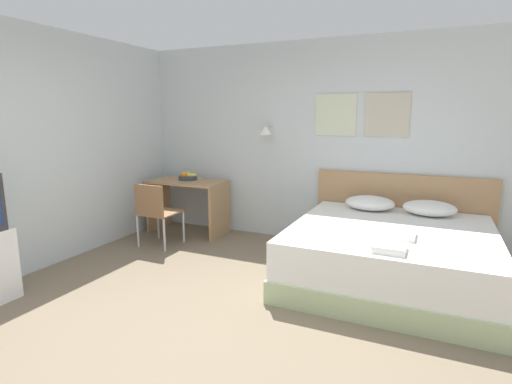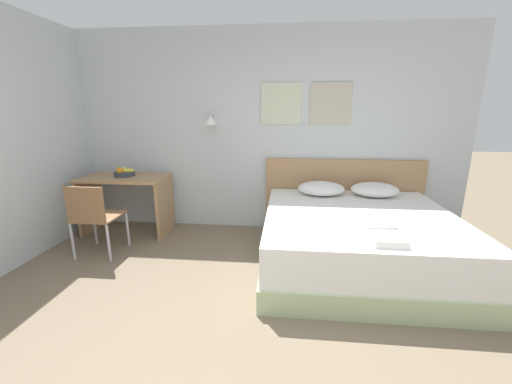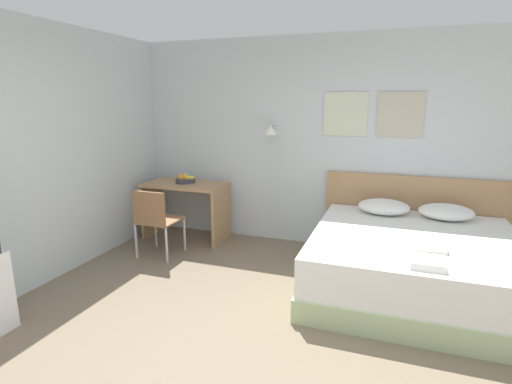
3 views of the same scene
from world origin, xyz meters
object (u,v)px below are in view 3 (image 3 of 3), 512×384
Objects in this scene: folded_towel_near_foot at (430,244)px; fruit_bowl at (185,179)px; desk_chair at (155,217)px; headboard at (412,216)px; pillow_right at (446,212)px; pillow_left at (384,207)px; folded_towel_mid_bed at (427,262)px; bed at (413,264)px; desk at (186,201)px.

folded_towel_near_foot is 3.18m from fruit_bowl.
headboard is at bearing 20.58° from desk_chair.
headboard is 3.62× the size of pillow_right.
fruit_bowl is at bearing 91.04° from desk_chair.
pillow_left is 2.69m from desk_chair.
desk_chair is (-2.95, 0.67, -0.11)m from folded_towel_mid_bed.
headboard is (-0.00, 1.01, 0.21)m from bed.
bed is 1.79× the size of desk.
desk is at bearing -173.03° from headboard.
bed is at bearing -12.89° from desk.
headboard is at bearing 6.97° from desk.
desk_chair reaches higher than folded_towel_mid_bed.
folded_towel_mid_bed is 3.03m from desk_chair.
pillow_left is at bearing 180.00° from pillow_right.
fruit_bowl reaches higher than folded_towel_near_foot.
bed is at bearing 94.46° from folded_towel_mid_bed.
desk_chair is at bearing -159.42° from headboard.
pillow_left is at bearing 114.77° from bed.
pillow_left is at bearing 104.84° from folded_towel_mid_bed.
headboard is 1.77m from folded_towel_mid_bed.
desk is (-2.99, 0.96, -0.08)m from folded_towel_near_foot.
pillow_left is 1.51m from folded_towel_mid_bed.
desk is at bearing -65.63° from fruit_bowl.
pillow_right is (0.66, 0.00, 0.00)m from pillow_left.
fruit_bowl is (-3.01, 1.00, 0.20)m from folded_towel_near_foot.
headboard is 2.94m from fruit_bowl.
headboard reaches higher than desk_chair.
bed is 7.48× the size of folded_towel_mid_bed.
desk_chair is (-3.00, 0.22, -0.11)m from folded_towel_near_foot.
desk is at bearing -178.92° from pillow_left.
headboard is at bearing 42.94° from pillow_left.
pillow_left is (-0.33, 0.71, 0.38)m from bed.
pillow_left reaches higher than folded_towel_mid_bed.
desk_chair is at bearing -163.06° from pillow_left.
desk_chair is (-2.90, -1.09, 0.01)m from headboard.
folded_towel_mid_bed is at bearing -100.49° from pillow_right.
pillow_left and pillow_right have the same top height.
pillow_left is at bearing 16.94° from desk_chair.
desk is 4.11× the size of fruit_bowl.
bed is at bearing -114.77° from pillow_right.
pillow_right is 2.15× the size of fruit_bowl.
folded_towel_mid_bed is (0.06, -0.75, 0.32)m from bed.
pillow_right is 3.32m from desk_chair.
bed is at bearing 109.15° from folded_towel_near_foot.
pillow_left is 2.15× the size of fruit_bowl.
headboard reaches higher than folded_towel_near_foot.
folded_towel_mid_bed is at bearing -95.64° from folded_towel_near_foot.
folded_towel_near_foot is (0.10, -0.30, 0.32)m from bed.
pillow_left is (-0.33, -0.30, 0.17)m from headboard.
desk_chair reaches higher than bed.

